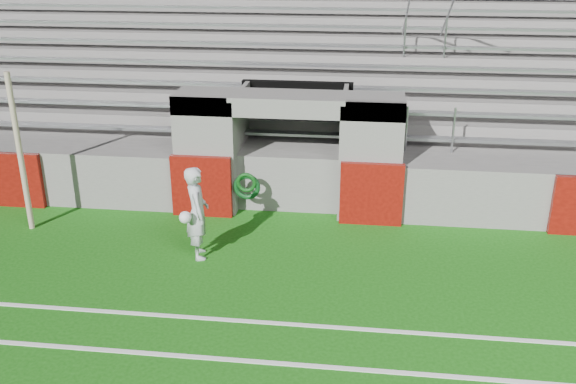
# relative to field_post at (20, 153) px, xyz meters

# --- Properties ---
(ground) EXTENTS (90.00, 90.00, 0.00)m
(ground) POSITION_rel_field_post_xyz_m (5.18, -1.88, -1.63)
(ground) COLOR #14540E
(ground) RESTS_ON ground
(field_post) EXTENTS (0.11, 0.11, 3.26)m
(field_post) POSITION_rel_field_post_xyz_m (0.00, 0.00, 0.00)
(field_post) COLOR tan
(field_post) RESTS_ON ground
(stadium_structure) EXTENTS (26.00, 8.48, 5.42)m
(stadium_structure) POSITION_rel_field_post_xyz_m (5.18, 6.09, -0.14)
(stadium_structure) COLOR #64615F
(stadium_structure) RESTS_ON ground
(goalkeeper_with_ball) EXTENTS (0.62, 0.80, 1.79)m
(goalkeeper_with_ball) POSITION_rel_field_post_xyz_m (3.77, -0.80, -0.74)
(goalkeeper_with_ball) COLOR #B8BDC2
(goalkeeper_with_ball) RESTS_ON ground
(hose_coil) EXTENTS (0.58, 0.15, 0.62)m
(hose_coil) POSITION_rel_field_post_xyz_m (4.36, 1.06, -0.89)
(hose_coil) COLOR #0B3A15
(hose_coil) RESTS_ON ground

